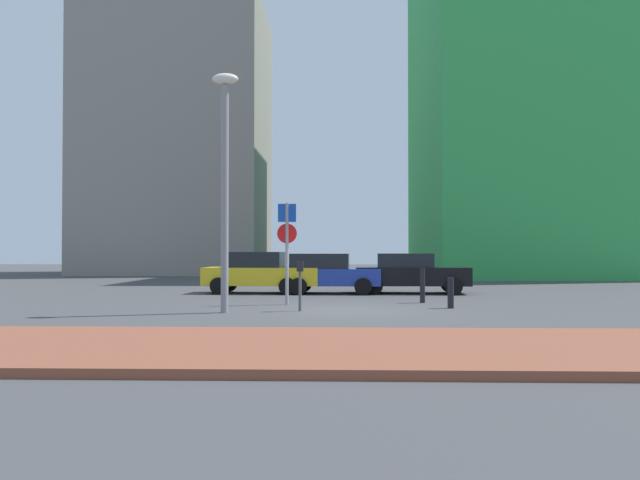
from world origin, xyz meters
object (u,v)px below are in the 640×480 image
object	(u,v)px
parked_car_yellow	(261,272)
parking_sign_post	(287,240)
parked_car_blue	(325,273)
parked_car_black	(411,273)
traffic_bollard_near	(451,293)
traffic_bollard_mid	(422,286)
parking_meter	(300,279)
street_lamp	(225,170)

from	to	relation	value
parked_car_yellow	parking_sign_post	size ratio (longest dim) A/B	1.46
parked_car_yellow	parked_car_blue	distance (m)	2.46
parking_sign_post	parked_car_black	bearing A→B (deg)	50.11
traffic_bollard_near	traffic_bollard_mid	bearing A→B (deg)	106.33
parked_car_blue	traffic_bollard_near	world-z (taller)	parked_car_blue
parking_meter	traffic_bollard_mid	distance (m)	4.65
parked_car_blue	street_lamp	distance (m)	8.53
street_lamp	parked_car_black	bearing A→B (deg)	53.26
parking_meter	street_lamp	world-z (taller)	street_lamp
parking_sign_post	parking_meter	bearing A→B (deg)	-75.58
parked_car_black	traffic_bollard_near	distance (m)	6.31
parked_car_black	parking_sign_post	xyz separation A→B (m)	(-4.35, -5.20, 1.15)
parked_car_black	parking_sign_post	size ratio (longest dim) A/B	1.43
parked_car_yellow	parked_car_blue	bearing A→B (deg)	-1.70
parked_car_black	traffic_bollard_near	bearing A→B (deg)	-86.32
parking_sign_post	parking_meter	world-z (taller)	parking_sign_post
parked_car_black	traffic_bollard_mid	distance (m)	4.42
parked_car_black	traffic_bollard_mid	xyz separation A→B (m)	(-0.14, -4.41, -0.26)
parked_car_yellow	parked_car_blue	xyz separation A→B (m)	(2.46, -0.07, -0.01)
parked_car_blue	traffic_bollard_mid	world-z (taller)	parked_car_blue
parked_car_blue	parking_sign_post	world-z (taller)	parking_sign_post
parked_car_yellow	traffic_bollard_mid	world-z (taller)	parked_car_yellow
parking_sign_post	street_lamp	world-z (taller)	street_lamp
traffic_bollard_near	parking_sign_post	bearing A→B (deg)	167.20
parked_car_yellow	traffic_bollard_mid	bearing A→B (deg)	-37.55
parked_car_black	parking_meter	distance (m)	8.19
street_lamp	traffic_bollard_near	distance (m)	7.19
parked_car_yellow	parked_car_black	distance (m)	5.78
parking_meter	traffic_bollard_near	distance (m)	4.36
traffic_bollard_near	traffic_bollard_mid	size ratio (longest dim) A/B	0.81
parked_car_yellow	parked_car_black	xyz separation A→B (m)	(5.78, 0.08, -0.01)
parked_car_black	traffic_bollard_mid	bearing A→B (deg)	-91.88
traffic_bollard_near	street_lamp	bearing A→B (deg)	-166.65
parked_car_blue	traffic_bollard_mid	xyz separation A→B (m)	(3.17, -4.26, -0.26)
parked_car_black	parking_sign_post	world-z (taller)	parking_sign_post
traffic_bollard_near	traffic_bollard_mid	world-z (taller)	traffic_bollard_mid
parking_sign_post	traffic_bollard_near	world-z (taller)	parking_sign_post
traffic_bollard_mid	parked_car_black	bearing A→B (deg)	88.12
parking_sign_post	street_lamp	distance (m)	3.45
traffic_bollard_mid	parked_car_blue	bearing A→B (deg)	126.70
parking_sign_post	traffic_bollard_mid	world-z (taller)	parking_sign_post
parked_car_black	parking_meter	world-z (taller)	parked_car_black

